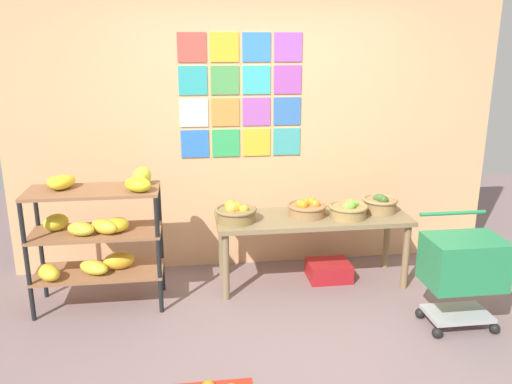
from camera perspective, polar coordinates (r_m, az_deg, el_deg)
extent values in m
plane|color=slate|center=(3.84, 3.48, -17.29)|extent=(9.24, 9.24, 0.00)
cube|color=#E3A873|center=(4.90, 0.06, 6.71)|extent=(4.55, 0.06, 2.62)
cube|color=#D44A3F|center=(4.75, -6.99, 15.33)|extent=(0.25, 0.01, 0.25)
cube|color=gold|center=(4.77, -3.45, 15.41)|extent=(0.25, 0.01, 0.25)
cube|color=#327CD4|center=(4.79, 0.05, 15.45)|extent=(0.25, 0.01, 0.25)
cube|color=#A450BF|center=(4.84, 3.51, 15.42)|extent=(0.25, 0.01, 0.25)
cube|color=teal|center=(4.76, -6.87, 11.92)|extent=(0.25, 0.01, 0.25)
cube|color=#499C4E|center=(4.78, -3.39, 12.01)|extent=(0.25, 0.01, 0.25)
cube|color=#38B6BD|center=(4.81, 0.05, 12.07)|extent=(0.25, 0.01, 0.25)
cube|color=#A54BB0|center=(4.85, 3.45, 12.08)|extent=(0.25, 0.01, 0.25)
cube|color=#EFE1CD|center=(4.79, -6.76, 8.54)|extent=(0.25, 0.01, 0.25)
cube|color=orange|center=(4.81, -3.34, 8.64)|extent=(0.25, 0.01, 0.25)
cube|color=#A753B4|center=(4.84, 0.05, 8.71)|extent=(0.25, 0.01, 0.25)
cube|color=#366DBA|center=(4.88, 3.39, 8.75)|extent=(0.25, 0.01, 0.25)
cube|color=blue|center=(4.84, -6.65, 5.21)|extent=(0.25, 0.01, 0.25)
cube|color=green|center=(4.85, -3.28, 5.32)|extent=(0.25, 0.01, 0.25)
cube|color=gold|center=(4.88, 0.05, 5.41)|extent=(0.25, 0.01, 0.25)
cube|color=teal|center=(4.93, 3.34, 5.48)|extent=(0.25, 0.01, 0.25)
cylinder|color=black|center=(4.38, -23.61, -6.94)|extent=(0.04, 0.04, 0.99)
cylinder|color=black|center=(4.21, -10.51, -6.72)|extent=(0.04, 0.04, 0.99)
cylinder|color=black|center=(4.74, -22.35, -5.08)|extent=(0.04, 0.04, 0.99)
cylinder|color=black|center=(4.58, -10.29, -4.80)|extent=(0.04, 0.04, 0.99)
cube|color=#905F3D|center=(4.53, -16.58, -8.27)|extent=(1.02, 0.43, 0.03)
ellipsoid|color=yellow|center=(4.45, -17.17, -7.82)|extent=(0.29, 0.26, 0.11)
ellipsoid|color=yellow|center=(4.48, -14.66, -7.22)|extent=(0.27, 0.19, 0.14)
ellipsoid|color=yellow|center=(4.45, -21.56, -8.13)|extent=(0.26, 0.27, 0.13)
cube|color=#905F3D|center=(4.40, -16.94, -4.19)|extent=(1.02, 0.43, 0.02)
ellipsoid|color=yellow|center=(4.31, -14.98, -3.49)|extent=(0.26, 0.24, 0.12)
ellipsoid|color=#D3D33B|center=(4.31, -18.47, -3.82)|extent=(0.26, 0.21, 0.11)
ellipsoid|color=yellow|center=(4.30, -16.12, -3.60)|extent=(0.28, 0.25, 0.12)
ellipsoid|color=yellow|center=(4.49, -20.88, -3.09)|extent=(0.25, 0.25, 0.13)
cube|color=#905F3D|center=(4.30, -17.31, 0.10)|extent=(1.02, 0.43, 0.02)
ellipsoid|color=yellow|center=(4.31, -12.26, 1.68)|extent=(0.19, 0.25, 0.15)
ellipsoid|color=yellow|center=(4.37, -20.24, 1.01)|extent=(0.24, 0.30, 0.11)
ellipsoid|color=yellow|center=(4.13, -12.68, 0.80)|extent=(0.27, 0.25, 0.12)
ellipsoid|color=gold|center=(4.40, -20.71, 0.99)|extent=(0.24, 0.27, 0.10)
cube|color=olive|center=(4.64, 6.17, -2.85)|extent=(1.69, 0.57, 0.04)
cylinder|color=olive|center=(4.43, -3.30, -8.11)|extent=(0.06, 0.06, 0.59)
cylinder|color=olive|center=(4.79, 15.94, -6.79)|extent=(0.06, 0.06, 0.59)
cylinder|color=olive|center=(4.85, -3.71, -5.92)|extent=(0.06, 0.06, 0.59)
cylinder|color=olive|center=(5.18, 13.99, -4.89)|extent=(0.06, 0.06, 0.59)
cylinder|color=#98764A|center=(4.84, 13.28, -1.44)|extent=(0.29, 0.29, 0.11)
torus|color=#9F7B50|center=(4.82, 13.32, -0.80)|extent=(0.32, 0.32, 0.03)
sphere|color=#41662E|center=(4.79, 13.38, -0.69)|extent=(0.08, 0.08, 0.08)
sphere|color=#3B5B2F|center=(4.82, 13.34, -0.67)|extent=(0.07, 0.07, 0.07)
sphere|color=#3C5A29|center=(4.75, 13.68, -0.85)|extent=(0.08, 0.08, 0.08)
sphere|color=#3D672E|center=(4.82, 13.04, -0.64)|extent=(0.08, 0.08, 0.08)
sphere|color=#405F23|center=(4.81, 13.39, -0.66)|extent=(0.08, 0.08, 0.08)
cylinder|color=olive|center=(4.62, 5.53, -2.02)|extent=(0.32, 0.32, 0.09)
torus|color=#9D6943|center=(4.61, 5.54, -1.47)|extent=(0.34, 0.34, 0.02)
sphere|color=orange|center=(4.64, 6.03, -1.09)|extent=(0.09, 0.09, 0.09)
sphere|color=orange|center=(4.58, 4.80, -1.31)|extent=(0.08, 0.08, 0.08)
sphere|color=orange|center=(4.60, 6.45, -1.34)|extent=(0.09, 0.09, 0.09)
sphere|color=orange|center=(4.63, 5.46, -1.16)|extent=(0.09, 0.09, 0.09)
sphere|color=orange|center=(4.56, 5.11, -1.43)|extent=(0.08, 0.08, 0.08)
cylinder|color=#9E7D48|center=(4.63, 9.94, -2.13)|extent=(0.31, 0.31, 0.10)
torus|color=olive|center=(4.61, 9.97, -1.54)|extent=(0.34, 0.34, 0.03)
sphere|color=#70AB37|center=(4.61, 10.49, -1.42)|extent=(0.07, 0.07, 0.07)
sphere|color=#75C23C|center=(4.58, 10.23, -1.40)|extent=(0.09, 0.09, 0.09)
sphere|color=#7BB549|center=(4.58, 9.88, -1.58)|extent=(0.08, 0.08, 0.08)
sphere|color=#70BD44|center=(4.66, 10.66, -1.27)|extent=(0.07, 0.07, 0.07)
sphere|color=#7EB135|center=(4.64, 10.27, -1.28)|extent=(0.08, 0.08, 0.08)
cylinder|color=olive|center=(4.46, -2.20, -2.56)|extent=(0.33, 0.33, 0.11)
torus|color=olive|center=(4.44, -2.20, -1.92)|extent=(0.36, 0.36, 0.03)
sphere|color=gold|center=(4.45, -2.11, -1.68)|extent=(0.09, 0.09, 0.09)
sphere|color=gold|center=(4.51, -2.78, -1.53)|extent=(0.10, 0.10, 0.10)
sphere|color=gold|center=(4.42, -1.33, -1.91)|extent=(0.08, 0.08, 0.08)
sphere|color=gold|center=(4.42, -2.71, -1.82)|extent=(0.10, 0.10, 0.10)
sphere|color=gold|center=(4.44, -2.46, -1.81)|extent=(0.11, 0.11, 0.11)
cube|color=#A81A20|center=(4.92, 7.89, -8.43)|extent=(0.38, 0.31, 0.16)
sphere|color=black|center=(4.22, 19.07, -14.23)|extent=(0.08, 0.08, 0.08)
sphere|color=black|center=(4.43, 24.47, -13.32)|extent=(0.08, 0.08, 0.08)
sphere|color=black|center=(4.45, 17.39, -12.43)|extent=(0.08, 0.08, 0.08)
sphere|color=black|center=(4.65, 22.57, -11.68)|extent=(0.08, 0.08, 0.08)
cube|color=#A5A8AD|center=(4.41, 20.99, -12.21)|extent=(0.47, 0.31, 0.03)
cube|color=#25844D|center=(4.23, 21.58, -7.03)|extent=(0.55, 0.39, 0.37)
cylinder|color=#25844D|center=(4.31, 20.57, -2.16)|extent=(0.53, 0.03, 0.03)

